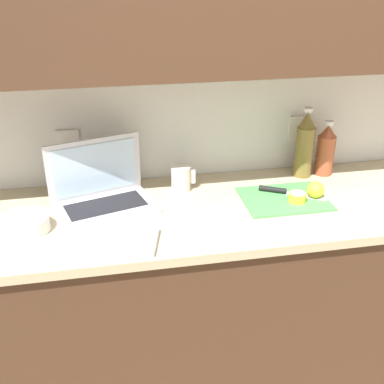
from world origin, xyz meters
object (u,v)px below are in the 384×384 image
knife (281,191)px  bottle_oil_tall (305,145)px  lemon_whole_beside (316,190)px  measuring_cup (181,179)px  bottle_green_soda (326,150)px  bowl_white (25,224)px  cutting_board (285,199)px  laptop (101,191)px  lemon_half_cut (297,197)px

knife → bottle_oil_tall: bottle_oil_tall is taller
lemon_whole_beside → measuring_cup: size_ratio=0.65×
knife → bottle_green_soda: bottle_green_soda is taller
knife → measuring_cup: (-0.39, 0.12, 0.03)m
lemon_whole_beside → bottle_green_soda: bottle_green_soda is taller
lemon_whole_beside → bowl_white: 1.09m
measuring_cup → cutting_board: bearing=-22.8°
laptop → bottle_oil_tall: bearing=-8.3°
measuring_cup → bottle_oil_tall: bearing=5.0°
knife → bowl_white: bearing=-145.8°
cutting_board → knife: knife is taller
bowl_white → measuring_cup: bearing=20.4°
bottle_green_soda → lemon_half_cut: bearing=-131.7°
cutting_board → bowl_white: bowl_white is taller
lemon_whole_beside → measuring_cup: (-0.50, 0.18, 0.01)m
bottle_oil_tall → bottle_green_soda: bearing=-0.0°
laptop → lemon_half_cut: (0.74, -0.12, -0.03)m
cutting_board → lemon_whole_beside: size_ratio=4.93×
bottle_oil_tall → measuring_cup: 0.55m
bowl_white → knife: bearing=5.9°
knife → bottle_oil_tall: 0.26m
cutting_board → knife: (-0.00, 0.04, 0.01)m
knife → laptop: bearing=-155.3°
bottle_green_soda → bottle_oil_tall: (-0.10, 0.00, 0.03)m
lemon_half_cut → lemon_whole_beside: size_ratio=1.01×
knife → bottle_oil_tall: (0.16, 0.17, 0.12)m
bottle_oil_tall → bowl_white: (-1.13, -0.27, -0.11)m
laptop → lemon_half_cut: laptop is taller
cutting_board → bowl_white: (-0.97, -0.06, 0.02)m
knife → measuring_cup: measuring_cup is taller
laptop → bottle_oil_tall: size_ratio=1.36×
cutting_board → laptop: bearing=172.9°
bottle_oil_tall → laptop: bearing=-172.0°
laptop → bowl_white: 0.31m
cutting_board → knife: size_ratio=1.31×
laptop → lemon_whole_beside: 0.83m
knife → cutting_board: bearing=-61.3°
cutting_board → bottle_green_soda: bottle_green_soda is taller
knife → lemon_whole_beside: bearing=0.7°
lemon_whole_beside → knife: bearing=152.4°
bottle_oil_tall → bowl_white: bearing=-166.8°
knife → measuring_cup: size_ratio=2.44×
cutting_board → lemon_half_cut: lemon_half_cut is taller
lemon_whole_beside → bottle_oil_tall: 0.25m
measuring_cup → bowl_white: size_ratio=0.62×
bottle_green_soda → measuring_cup: (-0.64, -0.05, -0.06)m
laptop → bottle_green_soda: 0.97m
cutting_board → knife: 0.05m
cutting_board → bottle_green_soda: 0.35m
bottle_green_soda → bowl_white: size_ratio=1.45×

